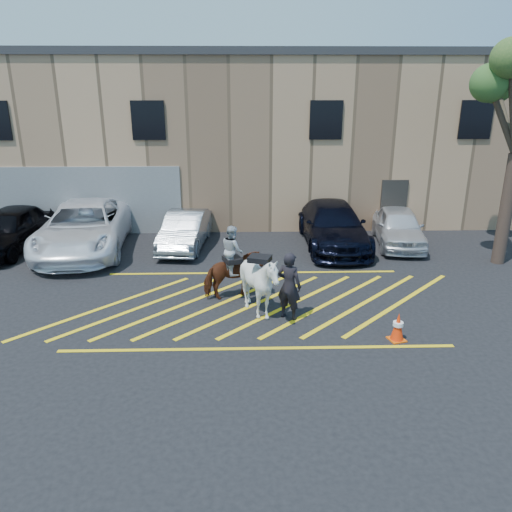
{
  "coord_description": "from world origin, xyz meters",
  "views": [
    {
      "loc": [
        -0.32,
        -13.32,
        6.05
      ],
      "look_at": [
        0.05,
        0.2,
        1.3
      ],
      "focal_mm": 35.0,
      "sensor_mm": 36.0,
      "label": 1
    }
  ],
  "objects_px": {
    "car_silver_sedan": "(185,230)",
    "car_white_suv": "(398,227)",
    "saddled_white": "(260,284)",
    "traffic_cone": "(398,327)",
    "handler": "(289,286)",
    "mounted_bay": "(233,269)",
    "car_black_suv": "(9,229)",
    "car_blue_suv": "(333,225)",
    "car_white_pickup": "(84,227)"
  },
  "relations": [
    {
      "from": "handler",
      "to": "mounted_bay",
      "type": "bearing_deg",
      "value": -12.04
    },
    {
      "from": "car_blue_suv",
      "to": "traffic_cone",
      "type": "distance_m",
      "value": 7.6
    },
    {
      "from": "car_white_pickup",
      "to": "mounted_bay",
      "type": "distance_m",
      "value": 7.24
    },
    {
      "from": "car_silver_sedan",
      "to": "mounted_bay",
      "type": "bearing_deg",
      "value": -62.7
    },
    {
      "from": "car_silver_sedan",
      "to": "mounted_bay",
      "type": "relative_size",
      "value": 1.86
    },
    {
      "from": "car_white_suv",
      "to": "mounted_bay",
      "type": "height_order",
      "value": "mounted_bay"
    },
    {
      "from": "saddled_white",
      "to": "traffic_cone",
      "type": "bearing_deg",
      "value": -23.8
    },
    {
      "from": "car_white_suv",
      "to": "mounted_bay",
      "type": "xyz_separation_m",
      "value": [
        -6.35,
        -4.95,
        0.18
      ]
    },
    {
      "from": "car_black_suv",
      "to": "car_white_suv",
      "type": "xyz_separation_m",
      "value": [
        14.82,
        0.25,
        -0.1
      ]
    },
    {
      "from": "saddled_white",
      "to": "traffic_cone",
      "type": "height_order",
      "value": "saddled_white"
    },
    {
      "from": "car_black_suv",
      "to": "car_silver_sedan",
      "type": "distance_m",
      "value": 6.57
    },
    {
      "from": "saddled_white",
      "to": "traffic_cone",
      "type": "xyz_separation_m",
      "value": [
        3.34,
        -1.48,
        -0.56
      ]
    },
    {
      "from": "car_silver_sedan",
      "to": "car_white_suv",
      "type": "xyz_separation_m",
      "value": [
        8.25,
        0.13,
        0.04
      ]
    },
    {
      "from": "mounted_bay",
      "to": "car_white_pickup",
      "type": "bearing_deg",
      "value": 140.97
    },
    {
      "from": "car_white_pickup",
      "to": "saddled_white",
      "type": "relative_size",
      "value": 3.11
    },
    {
      "from": "car_white_pickup",
      "to": "traffic_cone",
      "type": "xyz_separation_m",
      "value": [
        9.72,
        -7.24,
        -0.53
      ]
    },
    {
      "from": "mounted_bay",
      "to": "saddled_white",
      "type": "relative_size",
      "value": 1.07
    },
    {
      "from": "car_white_suv",
      "to": "handler",
      "type": "xyz_separation_m",
      "value": [
        -4.83,
        -6.33,
        0.22
      ]
    },
    {
      "from": "car_white_pickup",
      "to": "car_silver_sedan",
      "type": "distance_m",
      "value": 3.74
    },
    {
      "from": "car_blue_suv",
      "to": "saddled_white",
      "type": "distance_m",
      "value": 6.82
    },
    {
      "from": "car_white_pickup",
      "to": "traffic_cone",
      "type": "relative_size",
      "value": 8.8
    },
    {
      "from": "handler",
      "to": "traffic_cone",
      "type": "relative_size",
      "value": 2.56
    },
    {
      "from": "car_blue_suv",
      "to": "car_white_suv",
      "type": "distance_m",
      "value": 2.58
    },
    {
      "from": "car_silver_sedan",
      "to": "traffic_cone",
      "type": "relative_size",
      "value": 5.61
    },
    {
      "from": "mounted_bay",
      "to": "saddled_white",
      "type": "bearing_deg",
      "value": -58.32
    },
    {
      "from": "car_white_pickup",
      "to": "traffic_cone",
      "type": "bearing_deg",
      "value": -41.81
    },
    {
      "from": "car_blue_suv",
      "to": "traffic_cone",
      "type": "height_order",
      "value": "car_blue_suv"
    },
    {
      "from": "car_white_suv",
      "to": "traffic_cone",
      "type": "height_order",
      "value": "car_white_suv"
    },
    {
      "from": "car_white_pickup",
      "to": "mounted_bay",
      "type": "xyz_separation_m",
      "value": [
        5.63,
        -4.56,
        -0.0
      ]
    },
    {
      "from": "mounted_bay",
      "to": "car_white_suv",
      "type": "bearing_deg",
      "value": 37.91
    },
    {
      "from": "car_blue_suv",
      "to": "traffic_cone",
      "type": "xyz_separation_m",
      "value": [
        0.31,
        -7.59,
        -0.44
      ]
    },
    {
      "from": "traffic_cone",
      "to": "handler",
      "type": "bearing_deg",
      "value": 153.16
    },
    {
      "from": "car_silver_sedan",
      "to": "handler",
      "type": "xyz_separation_m",
      "value": [
        3.42,
        -6.2,
        0.26
      ]
    },
    {
      "from": "car_white_suv",
      "to": "car_black_suv",
      "type": "bearing_deg",
      "value": -171.74
    },
    {
      "from": "car_black_suv",
      "to": "car_silver_sedan",
      "type": "xyz_separation_m",
      "value": [
        6.57,
        0.13,
        -0.13
      ]
    },
    {
      "from": "car_blue_suv",
      "to": "car_white_suv",
      "type": "height_order",
      "value": "car_blue_suv"
    },
    {
      "from": "handler",
      "to": "traffic_cone",
      "type": "height_order",
      "value": "handler"
    },
    {
      "from": "handler",
      "to": "car_silver_sedan",
      "type": "bearing_deg",
      "value": -30.89
    },
    {
      "from": "car_blue_suv",
      "to": "saddled_white",
      "type": "bearing_deg",
      "value": -117.17
    },
    {
      "from": "car_silver_sedan",
      "to": "saddled_white",
      "type": "height_order",
      "value": "saddled_white"
    },
    {
      "from": "car_black_suv",
      "to": "car_silver_sedan",
      "type": "relative_size",
      "value": 1.16
    },
    {
      "from": "mounted_bay",
      "to": "traffic_cone",
      "type": "bearing_deg",
      "value": -33.26
    },
    {
      "from": "handler",
      "to": "mounted_bay",
      "type": "xyz_separation_m",
      "value": [
        -1.52,
        1.38,
        -0.04
      ]
    },
    {
      "from": "handler",
      "to": "saddled_white",
      "type": "height_order",
      "value": "handler"
    },
    {
      "from": "car_silver_sedan",
      "to": "car_blue_suv",
      "type": "distance_m",
      "value": 5.68
    },
    {
      "from": "car_silver_sedan",
      "to": "traffic_cone",
      "type": "distance_m",
      "value": 9.6
    },
    {
      "from": "car_white_suv",
      "to": "mounted_bay",
      "type": "bearing_deg",
      "value": -134.81
    },
    {
      "from": "car_blue_suv",
      "to": "handler",
      "type": "relative_size",
      "value": 2.97
    },
    {
      "from": "car_silver_sedan",
      "to": "handler",
      "type": "bearing_deg",
      "value": -55.34
    },
    {
      "from": "car_blue_suv",
      "to": "handler",
      "type": "height_order",
      "value": "handler"
    }
  ]
}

